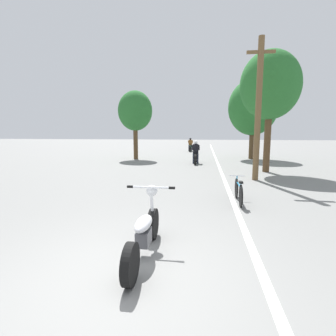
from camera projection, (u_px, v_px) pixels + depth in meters
ground_plane at (115, 281)px, 3.57m from camera, size 120.00×120.00×0.00m
lane_stripe_edge at (218, 165)px, 15.76m from camera, size 0.14×48.00×0.01m
utility_pole at (258, 108)px, 10.57m from camera, size 1.10×0.24×5.71m
roadside_tree_right_near at (270, 86)px, 12.58m from camera, size 2.86×2.57×5.87m
roadside_tree_right_far at (253, 107)px, 18.82m from camera, size 3.49×3.15×5.74m
roadside_tree_left at (135, 111)px, 18.79m from camera, size 2.47×2.22×4.90m
motorcycle_foreground at (144, 232)px, 4.24m from camera, size 0.87×2.12×1.05m
motorcycle_rider_lead at (196, 155)px, 16.48m from camera, size 0.50×2.04×1.44m
motorcycle_rider_far at (190, 146)px, 26.35m from camera, size 0.50×2.09×1.36m
bicycle_parked at (239, 191)px, 7.47m from camera, size 0.44×1.61×0.71m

